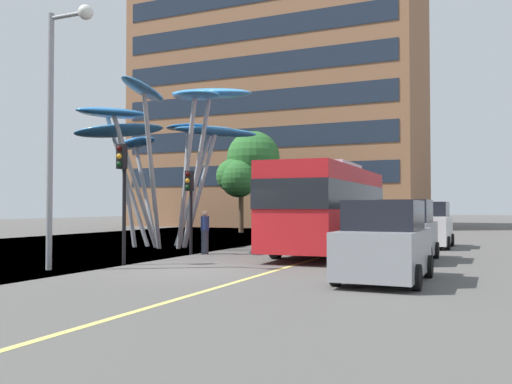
% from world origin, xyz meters
% --- Properties ---
extents(ground, '(120.00, 240.00, 0.10)m').
position_xyz_m(ground, '(-0.66, 0.00, -0.05)').
color(ground, '#54514F').
extents(red_bus, '(3.04, 10.41, 3.66)m').
position_xyz_m(red_bus, '(2.27, 7.33, 2.00)').
color(red_bus, red).
rests_on(red_bus, ground).
extents(leaf_sculpture, '(9.53, 9.61, 7.49)m').
position_xyz_m(leaf_sculpture, '(-5.62, 7.63, 5.72)').
color(leaf_sculpture, '#9EA0A5').
rests_on(leaf_sculpture, ground).
extents(traffic_light_kerb_near, '(0.28, 0.42, 3.93)m').
position_xyz_m(traffic_light_kerb_near, '(-2.71, 0.42, 2.84)').
color(traffic_light_kerb_near, black).
rests_on(traffic_light_kerb_near, ground).
extents(traffic_light_kerb_far, '(0.28, 0.42, 3.32)m').
position_xyz_m(traffic_light_kerb_far, '(-2.65, 4.59, 2.41)').
color(traffic_light_kerb_far, black).
rests_on(traffic_light_kerb_far, ground).
extents(car_parked_near, '(2.07, 3.99, 2.05)m').
position_xyz_m(car_parked_near, '(5.83, -0.08, 0.96)').
color(car_parked_near, gray).
rests_on(car_parked_near, ground).
extents(car_parked_mid, '(1.91, 3.96, 2.14)m').
position_xyz_m(car_parked_mid, '(5.56, 5.63, 1.00)').
color(car_parked_mid, gray).
rests_on(car_parked_mid, ground).
extents(car_parked_far, '(2.10, 4.05, 2.12)m').
position_xyz_m(car_parked_far, '(5.56, 12.44, 1.00)').
color(car_parked_far, silver).
rests_on(car_parked_far, ground).
extents(street_lamp, '(1.63, 0.44, 7.83)m').
position_xyz_m(street_lamp, '(-3.53, -1.57, 4.97)').
color(street_lamp, gray).
rests_on(street_lamp, ground).
extents(tree_pavement_near, '(4.45, 4.86, 7.47)m').
position_xyz_m(tree_pavement_near, '(-8.27, 22.21, 4.86)').
color(tree_pavement_near, brown).
rests_on(tree_pavement_near, ground).
extents(pedestrian, '(0.34, 0.34, 1.74)m').
position_xyz_m(pedestrian, '(-2.23, 5.06, 0.87)').
color(pedestrian, '#2D3342').
rests_on(pedestrian, ground).
extents(backdrop_building, '(27.37, 15.17, 26.07)m').
position_xyz_m(backdrop_building, '(-11.29, 37.39, 13.04)').
color(backdrop_building, '#8E6042').
rests_on(backdrop_building, ground).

